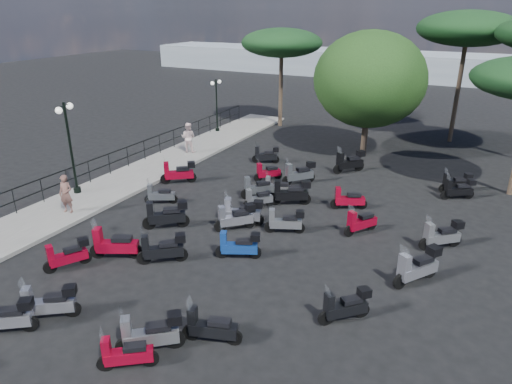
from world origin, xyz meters
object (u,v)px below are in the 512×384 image
at_px(scooter_25, 345,307).
at_px(pine_2, 282,43).
at_px(scooter_7, 114,245).
at_px(scooter_11, 267,173).
at_px(scooter_20, 239,246).
at_px(scooter_27, 442,236).
at_px(scooter_23, 350,162).
at_px(scooter_31, 458,190).
at_px(scooter_3, 166,215).
at_px(broadleaf_tree, 370,80).
at_px(scooter_17, 299,174).
at_px(scooter_29, 456,183).
at_px(lamp_post_1, 70,143).
at_px(woman, 66,194).
at_px(scooter_13, 163,249).
at_px(scooter_5, 266,155).
at_px(pine_0, 468,29).
at_px(scooter_4, 179,173).
at_px(scooter_15, 277,188).
at_px(scooter_6, 5,317).
at_px(scooter_10, 258,199).
at_px(scooter_12, 126,355).
at_px(scooter_14, 285,222).
at_px(scooter_26, 417,267).
at_px(scooter_19, 151,334).
at_px(scooter_30, 50,303).
at_px(scooter_8, 236,218).
at_px(pedestrian_far, 188,138).
at_px(scooter_9, 243,212).
at_px(scooter_18, 210,328).
at_px(lamp_post_2, 217,102).
at_px(scooter_2, 160,195).
at_px(scooter_1, 67,256).

height_order(scooter_25, pine_2, pine_2).
xyz_separation_m(scooter_7, scooter_11, (1.36, 9.39, -0.10)).
relative_size(scooter_20, scooter_27, 1.09).
xyz_separation_m(scooter_23, scooter_31, (5.48, -1.29, -0.09)).
height_order(scooter_3, broadleaf_tree, broadleaf_tree).
relative_size(scooter_20, scooter_31, 1.09).
bearing_deg(scooter_17, scooter_29, -120.95).
distance_m(lamp_post_1, woman, 2.74).
height_order(scooter_13, scooter_17, scooter_17).
height_order(scooter_5, pine_0, pine_0).
bearing_deg(scooter_4, scooter_15, -120.41).
bearing_deg(scooter_13, scooter_4, -5.08).
height_order(scooter_6, scooter_25, scooter_6).
xyz_separation_m(scooter_10, scooter_17, (0.49, 3.53, 0.13)).
height_order(scooter_12, scooter_20, scooter_20).
height_order(scooter_14, scooter_26, scooter_26).
distance_m(scooter_19, scooter_23, 15.59).
relative_size(scooter_3, scooter_30, 1.08).
distance_m(scooter_3, scooter_15, 5.60).
height_order(scooter_19, scooter_30, scooter_19).
xyz_separation_m(scooter_3, scooter_8, (2.51, 1.13, -0.04)).
relative_size(scooter_10, scooter_13, 0.80).
distance_m(pedestrian_far, scooter_9, 10.09).
height_order(scooter_18, scooter_23, scooter_23).
height_order(pedestrian_far, scooter_11, pedestrian_far).
height_order(lamp_post_2, scooter_19, lamp_post_2).
relative_size(scooter_10, scooter_17, 0.81).
bearing_deg(scooter_11, scooter_13, 135.38).
bearing_deg(scooter_2, scooter_29, -84.91).
distance_m(scooter_20, scooter_23, 10.53).
bearing_deg(scooter_26, pedestrian_far, 4.80).
xyz_separation_m(scooter_11, pine_2, (-4.17, 10.74, 5.43)).
bearing_deg(scooter_9, scooter_1, 127.63).
relative_size(woman, scooter_4, 1.09).
relative_size(scooter_13, scooter_18, 0.94).
xyz_separation_m(lamp_post_2, scooter_30, (6.60, -19.60, -1.67)).
distance_m(scooter_7, scooter_30, 3.43).
distance_m(scooter_10, scooter_13, 5.66).
height_order(scooter_11, scooter_23, scooter_23).
height_order(scooter_2, pine_2, pine_2).
bearing_deg(scooter_6, scooter_30, -64.19).
relative_size(scooter_1, scooter_18, 0.91).
distance_m(scooter_3, scooter_30, 6.11).
bearing_deg(scooter_9, scooter_15, -19.24).
relative_size(scooter_6, scooter_20, 0.96).
bearing_deg(scooter_8, scooter_7, 100.18).
bearing_deg(broadleaf_tree, pedestrian_far, -152.77).
xyz_separation_m(scooter_1, scooter_27, (10.99, 7.18, 0.04)).
xyz_separation_m(scooter_29, scooter_31, (0.18, -0.81, 0.00)).
bearing_deg(scooter_29, scooter_6, 116.87).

